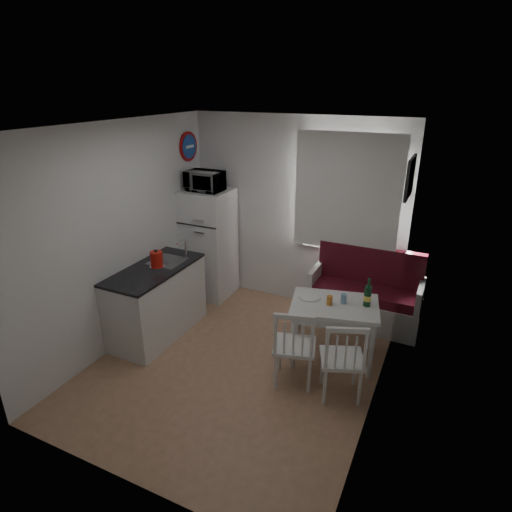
{
  "coord_description": "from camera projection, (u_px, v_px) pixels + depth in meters",
  "views": [
    {
      "loc": [
        1.92,
        -3.57,
        2.97
      ],
      "look_at": [
        -0.01,
        0.5,
        1.13
      ],
      "focal_mm": 30.0,
      "sensor_mm": 36.0,
      "label": 1
    }
  ],
  "objects": [
    {
      "name": "wall_sign",
      "position": [
        189.0,
        147.0,
        5.85
      ],
      "size": [
        0.03,
        0.4,
        0.4
      ],
      "primitive_type": "cylinder",
      "rotation": [
        0.0,
        1.57,
        0.0
      ],
      "color": "navy",
      "rests_on": "wall_left"
    },
    {
      "name": "wall_back",
      "position": [
        295.0,
        214.0,
        5.84
      ],
      "size": [
        3.0,
        0.02,
        2.6
      ],
      "primitive_type": "cube",
      "color": "white",
      "rests_on": "floor"
    },
    {
      "name": "wall_front",
      "position": [
        116.0,
        346.0,
        2.91
      ],
      "size": [
        3.0,
        0.02,
        2.6
      ],
      "primitive_type": "cube",
      "color": "white",
      "rests_on": "floor"
    },
    {
      "name": "drinking_glass_orange",
      "position": [
        330.0,
        300.0,
        4.66
      ],
      "size": [
        0.06,
        0.06,
        0.1
      ],
      "primitive_type": "cylinder",
      "color": "orange",
      "rests_on": "dining_table"
    },
    {
      "name": "kitchen_counter",
      "position": [
        157.0,
        301.0,
        5.3
      ],
      "size": [
        0.62,
        1.32,
        1.16
      ],
      "color": "silver",
      "rests_on": "floor"
    },
    {
      "name": "wall_left",
      "position": [
        122.0,
        237.0,
        4.97
      ],
      "size": [
        0.02,
        3.5,
        2.6
      ],
      "primitive_type": "cube",
      "color": "white",
      "rests_on": "floor"
    },
    {
      "name": "window",
      "position": [
        347.0,
        196.0,
        5.41
      ],
      "size": [
        1.22,
        0.06,
        1.47
      ],
      "primitive_type": "cube",
      "color": "silver",
      "rests_on": "wall_back"
    },
    {
      "name": "bench",
      "position": [
        364.0,
        300.0,
        5.57
      ],
      "size": [
        1.41,
        0.54,
        1.01
      ],
      "color": "silver",
      "rests_on": "floor"
    },
    {
      "name": "floor",
      "position": [
        238.0,
        363.0,
        4.86
      ],
      "size": [
        3.0,
        3.5,
        0.02
      ],
      "primitive_type": "cube",
      "color": "#9E7454",
      "rests_on": "ground"
    },
    {
      "name": "microwave",
      "position": [
        205.0,
        181.0,
        5.81
      ],
      "size": [
        0.49,
        0.33,
        0.27
      ],
      "primitive_type": "imported",
      "color": "white",
      "rests_on": "fridge"
    },
    {
      "name": "plate",
      "position": [
        310.0,
        297.0,
        4.83
      ],
      "size": [
        0.25,
        0.25,
        0.02
      ],
      "primitive_type": "cylinder",
      "color": "white",
      "rests_on": "dining_table"
    },
    {
      "name": "picture_frame",
      "position": [
        410.0,
        178.0,
        4.43
      ],
      "size": [
        0.04,
        0.52,
        0.42
      ],
      "primitive_type": "cube",
      "color": "black",
      "rests_on": "wall_right"
    },
    {
      "name": "ceiling",
      "position": [
        233.0,
        126.0,
        3.88
      ],
      "size": [
        3.0,
        3.5,
        0.02
      ],
      "primitive_type": "cube",
      "color": "white",
      "rests_on": "wall_back"
    },
    {
      "name": "wine_bottle",
      "position": [
        368.0,
        292.0,
        4.59
      ],
      "size": [
        0.08,
        0.08,
        0.33
      ],
      "primitive_type": null,
      "color": "#143E23",
      "rests_on": "dining_table"
    },
    {
      "name": "dining_table",
      "position": [
        334.0,
        310.0,
        4.73
      ],
      "size": [
        1.07,
        0.86,
        0.71
      ],
      "rotation": [
        0.0,
        0.0,
        0.23
      ],
      "color": "silver",
      "rests_on": "floor"
    },
    {
      "name": "drinking_glass_blue",
      "position": [
        344.0,
        299.0,
        4.69
      ],
      "size": [
        0.06,
        0.06,
        0.11
      ],
      "primitive_type": "cylinder",
      "color": "#6D98B9",
      "rests_on": "dining_table"
    },
    {
      "name": "chair_right",
      "position": [
        340.0,
        353.0,
        4.11
      ],
      "size": [
        0.54,
        0.53,
        0.48
      ],
      "rotation": [
        0.0,
        0.0,
        0.38
      ],
      "color": "silver",
      "rests_on": "floor"
    },
    {
      "name": "curtain",
      "position": [
        346.0,
        194.0,
        5.34
      ],
      "size": [
        1.35,
        0.02,
        1.5
      ],
      "primitive_type": "cube",
      "color": "white",
      "rests_on": "wall_back"
    },
    {
      "name": "fridge",
      "position": [
        209.0,
        244.0,
        6.2
      ],
      "size": [
        0.63,
        0.63,
        1.58
      ],
      "primitive_type": "cube",
      "color": "white",
      "rests_on": "floor"
    },
    {
      "name": "kettle",
      "position": [
        157.0,
        259.0,
        5.07
      ],
      "size": [
        0.18,
        0.18,
        0.23
      ],
      "primitive_type": "cylinder",
      "color": "red",
      "rests_on": "kitchen_counter"
    },
    {
      "name": "chair_left",
      "position": [
        292.0,
        340.0,
        4.3
      ],
      "size": [
        0.51,
        0.5,
        0.48
      ],
      "rotation": [
        0.0,
        0.0,
        0.27
      ],
      "color": "silver",
      "rests_on": "floor"
    },
    {
      "name": "wall_right",
      "position": [
        386.0,
        285.0,
        3.78
      ],
      "size": [
        0.02,
        3.5,
        2.6
      ],
      "primitive_type": "cube",
      "color": "white",
      "rests_on": "floor"
    }
  ]
}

